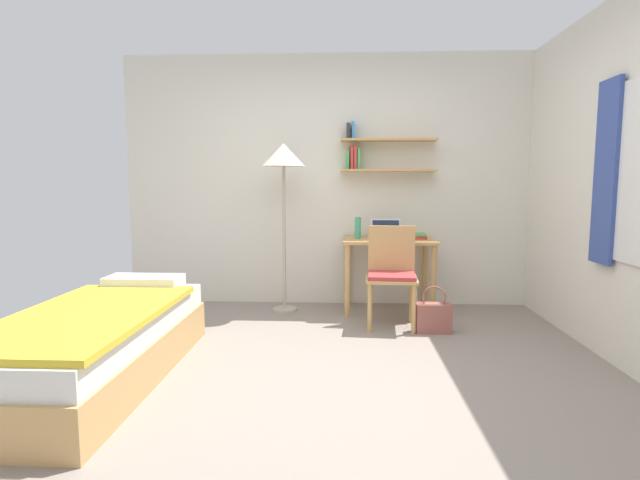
# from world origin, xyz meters

# --- Properties ---
(ground_plane) EXTENTS (5.28, 5.28, 0.00)m
(ground_plane) POSITION_xyz_m (0.00, 0.00, 0.00)
(ground_plane) COLOR gray
(wall_back) EXTENTS (4.40, 0.27, 2.60)m
(wall_back) POSITION_xyz_m (0.01, 2.02, 1.31)
(wall_back) COLOR silver
(wall_back) RESTS_ON ground_plane
(bed) EXTENTS (0.85, 1.98, 0.54)m
(bed) POSITION_xyz_m (-1.50, -0.15, 0.24)
(bed) COLOR tan
(bed) RESTS_ON ground_plane
(desk) EXTENTS (0.91, 0.58, 0.73)m
(desk) POSITION_xyz_m (0.54, 1.70, 0.58)
(desk) COLOR tan
(desk) RESTS_ON ground_plane
(desk_chair) EXTENTS (0.47, 0.45, 0.89)m
(desk_chair) POSITION_xyz_m (0.53, 1.19, 0.49)
(desk_chair) COLOR tan
(desk_chair) RESTS_ON ground_plane
(standing_lamp) EXTENTS (0.42, 0.42, 1.66)m
(standing_lamp) POSITION_xyz_m (-0.49, 1.65, 1.47)
(standing_lamp) COLOR #B2A893
(standing_lamp) RESTS_ON ground_plane
(laptop) EXTENTS (0.30, 0.21, 0.20)m
(laptop) POSITION_xyz_m (0.52, 1.72, 0.78)
(laptop) COLOR #B7BABF
(laptop) RESTS_ON desk
(water_bottle) EXTENTS (0.06, 0.06, 0.22)m
(water_bottle) POSITION_xyz_m (0.24, 1.72, 0.84)
(water_bottle) COLOR #42A87F
(water_bottle) RESTS_ON desk
(book_stack) EXTENTS (0.16, 0.21, 0.05)m
(book_stack) POSITION_xyz_m (0.84, 1.72, 0.76)
(book_stack) COLOR #D13D38
(book_stack) RESTS_ON desk
(handbag) EXTENTS (0.30, 0.13, 0.41)m
(handbag) POSITION_xyz_m (0.87, 0.99, 0.14)
(handbag) COLOR #99564C
(handbag) RESTS_ON ground_plane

